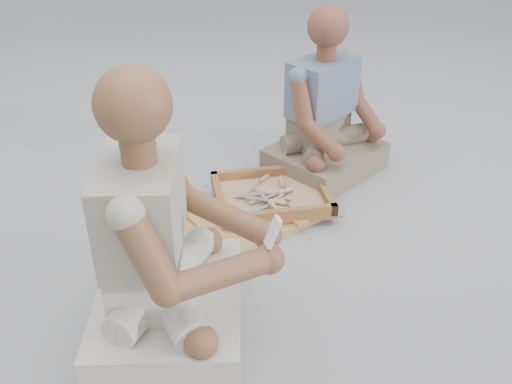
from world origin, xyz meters
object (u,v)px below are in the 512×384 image
object	(u,v)px
tool_tray	(271,196)
craftsman	(162,254)
carved_panel	(244,221)
companion	(326,120)

from	to	relation	value
tool_tray	craftsman	distance (m)	0.88
carved_panel	companion	bearing A→B (deg)	35.52
craftsman	companion	xyz separation A→B (m)	(0.91, 0.89, -0.04)
carved_panel	tool_tray	world-z (taller)	tool_tray
carved_panel	tool_tray	size ratio (longest dim) A/B	1.04
companion	carved_panel	bearing A→B (deg)	5.98
carved_panel	tool_tray	distance (m)	0.19
tool_tray	companion	world-z (taller)	companion
carved_panel	craftsman	size ratio (longest dim) A/B	0.60
tool_tray	craftsman	xyz separation A→B (m)	(-0.56, -0.63, 0.25)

